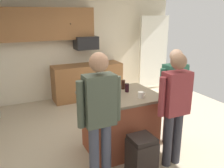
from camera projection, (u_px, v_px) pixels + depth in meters
name	position (u px, v px, depth m)	size (l,w,h in m)	color
floor	(104.00, 147.00, 4.07)	(7.04, 7.04, 0.00)	#B7A88E
back_wall	(60.00, 49.00, 6.12)	(6.40, 0.10, 2.60)	beige
french_door_window_panel	(154.00, 52.00, 6.90)	(0.90, 0.06, 2.00)	white
cabinet_run_upper	(43.00, 24.00, 5.61)	(2.40, 0.38, 0.75)	#936038
cabinet_run_lower	(87.00, 81.00, 6.34)	(1.80, 0.63, 0.90)	#936038
microwave_over_range	(86.00, 43.00, 6.07)	(0.56, 0.40, 0.32)	black
kitchen_island	(120.00, 122.00, 3.89)	(1.18, 0.94, 0.95)	#9E4C33
person_host_foreground	(174.00, 91.00, 4.01)	(0.57, 0.22, 1.63)	#383842
person_guest_left	(175.00, 103.00, 3.37)	(0.57, 0.22, 1.67)	#383842
person_elder_center	(100.00, 112.00, 2.95)	(0.57, 0.23, 1.76)	#4C5166
mug_blue_stoneware	(141.00, 95.00, 3.62)	(0.13, 0.09, 0.09)	white
glass_pilsner	(117.00, 93.00, 3.58)	(0.07, 0.07, 0.17)	black
glass_stout_tall	(127.00, 88.00, 3.88)	(0.06, 0.06, 0.14)	black
glass_short_whisky	(123.00, 85.00, 4.02)	(0.07, 0.07, 0.16)	#321912
trash_bin	(141.00, 157.00, 3.27)	(0.34, 0.34, 0.61)	black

